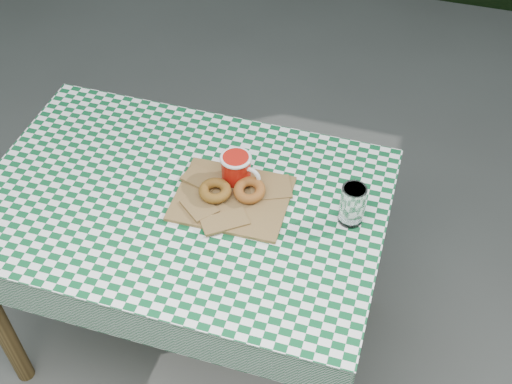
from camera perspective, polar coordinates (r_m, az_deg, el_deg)
ground at (r=2.53m, az=-9.11°, el=-12.86°), size 60.00×60.00×0.00m
table at (r=2.22m, az=-5.91°, el=-7.35°), size 1.19×0.80×0.75m
tablecloth at (r=1.93m, az=-6.75°, el=-0.67°), size 1.21×0.82×0.01m
paper_bag at (r=1.90m, az=-2.15°, el=-0.49°), size 0.34×0.27×0.02m
bagel_front at (r=1.89m, az=-3.66°, el=0.12°), size 0.11×0.11×0.03m
bagel_back at (r=1.89m, az=-0.59°, el=0.16°), size 0.11×0.11×0.03m
coffee_mug at (r=1.93m, az=-1.78°, el=2.06°), size 0.22×0.22×0.10m
drinking_glass at (r=1.83m, az=8.55°, el=-1.11°), size 0.09×0.09×0.13m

